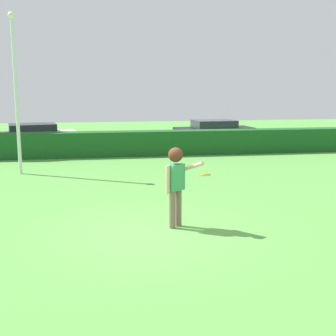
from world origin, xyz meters
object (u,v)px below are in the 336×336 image
at_px(lamppost, 16,86).
at_px(parked_car_black, 214,130).
at_px(person, 176,177).
at_px(frisbee, 205,175).
at_px(parked_car_white, 33,135).

height_order(lamppost, parked_car_black, lamppost).
bearing_deg(person, parked_car_black, 71.69).
height_order(person, frisbee, person).
distance_m(frisbee, lamppost, 9.01).
bearing_deg(frisbee, parked_car_black, 74.16).
bearing_deg(lamppost, parked_car_black, 38.95).
distance_m(frisbee, parked_car_white, 14.79).
relative_size(frisbee, parked_car_white, 0.05).
bearing_deg(person, lamppost, 122.05).
bearing_deg(parked_car_white, parked_car_black, 5.18).
distance_m(parked_car_white, parked_car_black, 9.47).
xyz_separation_m(frisbee, parked_car_white, (-5.27, 13.80, -0.55)).
bearing_deg(frisbee, lamppost, 123.83).
distance_m(lamppost, parked_car_black, 11.91).
height_order(frisbee, lamppost, lamppost).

